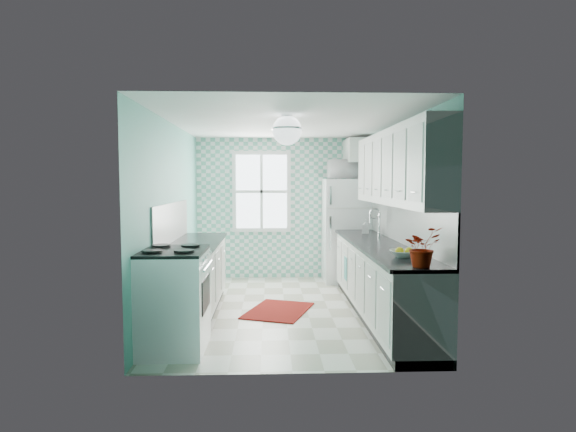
{
  "coord_description": "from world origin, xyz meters",
  "views": [
    {
      "loc": [
        -0.2,
        -6.41,
        1.73
      ],
      "look_at": [
        0.05,
        0.25,
        1.25
      ],
      "focal_mm": 30.0,
      "sensor_mm": 36.0,
      "label": 1
    }
  ],
  "objects_px": {
    "potted_plant": "(422,247)",
    "microwave": "(346,169)",
    "ceiling_light": "(287,130)",
    "fruit_bowl": "(404,254)",
    "sink": "(367,237)",
    "fridge": "(346,230)",
    "stove": "(173,298)"
  },
  "relations": [
    {
      "from": "sink",
      "to": "potted_plant",
      "type": "bearing_deg",
      "value": -89.03
    },
    {
      "from": "fridge",
      "to": "potted_plant",
      "type": "bearing_deg",
      "value": -90.47
    },
    {
      "from": "potted_plant",
      "to": "microwave",
      "type": "relative_size",
      "value": 0.63
    },
    {
      "from": "fridge",
      "to": "potted_plant",
      "type": "height_order",
      "value": "fridge"
    },
    {
      "from": "stove",
      "to": "potted_plant",
      "type": "relative_size",
      "value": 2.71
    },
    {
      "from": "fridge",
      "to": "stove",
      "type": "distance_m",
      "value": 4.07
    },
    {
      "from": "stove",
      "to": "potted_plant",
      "type": "bearing_deg",
      "value": -16.94
    },
    {
      "from": "ceiling_light",
      "to": "fridge",
      "type": "bearing_deg",
      "value": 67.02
    },
    {
      "from": "ceiling_light",
      "to": "stove",
      "type": "relative_size",
      "value": 0.34
    },
    {
      "from": "sink",
      "to": "potted_plant",
      "type": "relative_size",
      "value": 1.41
    },
    {
      "from": "microwave",
      "to": "potted_plant",
      "type": "bearing_deg",
      "value": 87.45
    },
    {
      "from": "sink",
      "to": "microwave",
      "type": "height_order",
      "value": "microwave"
    },
    {
      "from": "sink",
      "to": "microwave",
      "type": "distance_m",
      "value": 1.7
    },
    {
      "from": "stove",
      "to": "fruit_bowl",
      "type": "bearing_deg",
      "value": -3.36
    },
    {
      "from": "fridge",
      "to": "fruit_bowl",
      "type": "distance_m",
      "value": 3.31
    },
    {
      "from": "ceiling_light",
      "to": "potted_plant",
      "type": "distance_m",
      "value": 2.12
    },
    {
      "from": "stove",
      "to": "fruit_bowl",
      "type": "height_order",
      "value": "stove"
    },
    {
      "from": "potted_plant",
      "to": "microwave",
      "type": "distance_m",
      "value": 3.97
    },
    {
      "from": "sink",
      "to": "ceiling_light",
      "type": "bearing_deg",
      "value": -132.86
    },
    {
      "from": "ceiling_light",
      "to": "fridge",
      "type": "distance_m",
      "value": 3.19
    },
    {
      "from": "ceiling_light",
      "to": "sink",
      "type": "relative_size",
      "value": 0.66
    },
    {
      "from": "sink",
      "to": "fridge",
      "type": "bearing_deg",
      "value": 95.0
    },
    {
      "from": "ceiling_light",
      "to": "potted_plant",
      "type": "height_order",
      "value": "ceiling_light"
    },
    {
      "from": "fruit_bowl",
      "to": "fridge",
      "type": "bearing_deg",
      "value": 91.56
    },
    {
      "from": "fruit_bowl",
      "to": "potted_plant",
      "type": "relative_size",
      "value": 0.78
    },
    {
      "from": "stove",
      "to": "microwave",
      "type": "xyz_separation_m",
      "value": [
        2.31,
        3.33,
        1.4
      ]
    },
    {
      "from": "stove",
      "to": "sink",
      "type": "height_order",
      "value": "sink"
    },
    {
      "from": "potted_plant",
      "to": "microwave",
      "type": "xyz_separation_m",
      "value": [
        -0.09,
        3.89,
        0.81
      ]
    },
    {
      "from": "fridge",
      "to": "stove",
      "type": "bearing_deg",
      "value": -126.55
    },
    {
      "from": "fridge",
      "to": "microwave",
      "type": "distance_m",
      "value": 1.05
    },
    {
      "from": "fruit_bowl",
      "to": "potted_plant",
      "type": "distance_m",
      "value": 0.6
    },
    {
      "from": "fridge",
      "to": "sink",
      "type": "relative_size",
      "value": 3.33
    }
  ]
}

